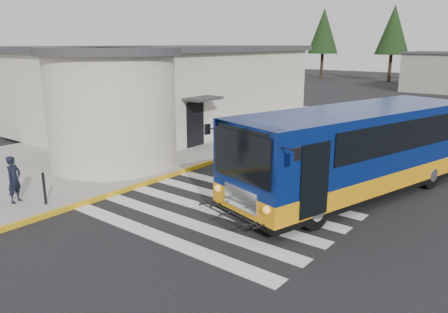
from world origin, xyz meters
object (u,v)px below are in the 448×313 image
Objects in this scene: pedestrian_b at (76,151)px; bollard at (44,189)px; transit_bus at (353,155)px; pedestrian_a at (14,179)px.

pedestrian_b is 1.67× the size of bollard.
transit_bus reaches higher than pedestrian_a.
pedestrian_a is at bearing -0.13° from pedestrian_b.
pedestrian_a is 1.07m from bollard.
transit_bus reaches higher than bollard.
transit_bus is at bearing -70.94° from pedestrian_a.
pedestrian_a reaches higher than bollard.
transit_bus is 6.26× the size of pedestrian_b.
pedestrian_b reaches higher than bollard.
transit_bus is at bearing 92.52° from pedestrian_b.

